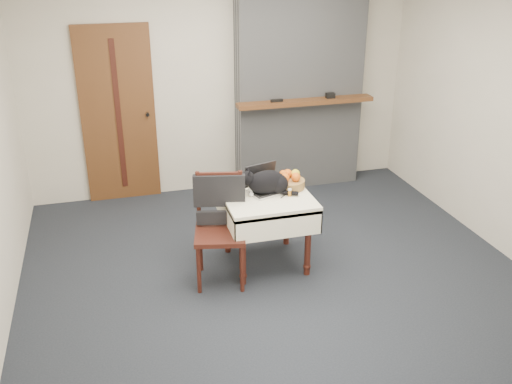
# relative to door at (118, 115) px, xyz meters

# --- Properties ---
(ground) EXTENTS (4.50, 4.50, 0.00)m
(ground) POSITION_rel_door_xyz_m (1.20, -1.97, -1.00)
(ground) COLOR black
(ground) RESTS_ON ground
(room_shell) EXTENTS (4.52, 4.01, 2.61)m
(room_shell) POSITION_rel_door_xyz_m (1.20, -1.51, 0.76)
(room_shell) COLOR beige
(room_shell) RESTS_ON ground
(door) EXTENTS (0.82, 0.10, 2.00)m
(door) POSITION_rel_door_xyz_m (0.00, 0.00, 0.00)
(door) COLOR brown
(door) RESTS_ON ground
(chimney) EXTENTS (1.62, 0.48, 2.60)m
(chimney) POSITION_rel_door_xyz_m (2.10, -0.13, 0.30)
(chimney) COLOR gray
(chimney) RESTS_ON ground
(side_table) EXTENTS (0.78, 0.78, 0.70)m
(side_table) POSITION_rel_door_xyz_m (1.17, -1.91, -0.41)
(side_table) COLOR #3C1A10
(side_table) RESTS_ON ground
(laptop) EXTENTS (0.40, 0.37, 0.25)m
(laptop) POSITION_rel_door_xyz_m (1.18, -1.82, -0.24)
(laptop) COLOR #B7B7BC
(laptop) RESTS_ON side_table
(cat) EXTENTS (0.51, 0.27, 0.25)m
(cat) POSITION_rel_door_xyz_m (1.19, -1.89, -0.19)
(cat) COLOR black
(cat) RESTS_ON side_table
(cream_jar) EXTENTS (0.06, 0.06, 0.07)m
(cream_jar) POSITION_rel_door_xyz_m (0.87, -1.90, -0.27)
(cream_jar) COLOR silver
(cream_jar) RESTS_ON side_table
(pill_bottle) EXTENTS (0.03, 0.03, 0.07)m
(pill_bottle) POSITION_rel_door_xyz_m (1.37, -1.99, -0.26)
(pill_bottle) COLOR #B36C16
(pill_bottle) RESTS_ON side_table
(fruit_basket) EXTENTS (0.28, 0.28, 0.16)m
(fruit_basket) POSITION_rel_door_xyz_m (1.42, -1.81, -0.24)
(fruit_basket) COLOR olive
(fruit_basket) RESTS_ON side_table
(desk_clutter) EXTENTS (0.13, 0.08, 0.01)m
(desk_clutter) POSITION_rel_door_xyz_m (1.36, -1.89, -0.30)
(desk_clutter) COLOR black
(desk_clutter) RESTS_ON side_table
(chair) EXTENTS (0.52, 0.52, 0.98)m
(chair) POSITION_rel_door_xyz_m (0.72, -2.01, -0.38)
(chair) COLOR #3C1A10
(chair) RESTS_ON ground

